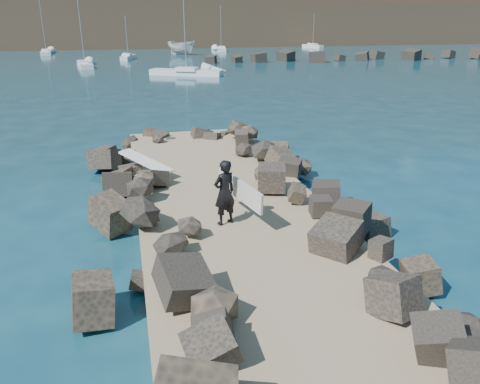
# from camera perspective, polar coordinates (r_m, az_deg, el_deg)

# --- Properties ---
(ground) EXTENTS (800.00, 800.00, 0.00)m
(ground) POSITION_cam_1_polar(r_m,az_deg,el_deg) (15.28, -0.89, -3.99)
(ground) COLOR #0F384C
(ground) RESTS_ON ground
(jetty) EXTENTS (6.00, 26.00, 0.60)m
(jetty) POSITION_cam_1_polar(r_m,az_deg,el_deg) (13.39, 1.02, -6.28)
(jetty) COLOR #8C7759
(jetty) RESTS_ON ground
(riprap_left) EXTENTS (2.60, 22.00, 1.00)m
(riprap_left) POSITION_cam_1_polar(r_m,az_deg,el_deg) (13.40, -11.68, -5.77)
(riprap_left) COLOR black
(riprap_left) RESTS_ON ground
(riprap_right) EXTENTS (2.60, 22.00, 1.00)m
(riprap_right) POSITION_cam_1_polar(r_m,az_deg,el_deg) (14.66, 11.57, -3.39)
(riprap_right) COLOR black
(riprap_right) RESTS_ON ground
(breakwater_secondary) EXTENTS (52.00, 4.00, 1.20)m
(breakwater_secondary) POSITION_cam_1_polar(r_m,az_deg,el_deg) (78.62, 15.94, 15.64)
(breakwater_secondary) COLOR black
(breakwater_secondary) RESTS_ON ground
(surfboard_resting) EXTENTS (2.03, 2.12, 0.08)m
(surfboard_resting) POSITION_cam_1_polar(r_m,az_deg,el_deg) (18.33, -11.38, 3.33)
(surfboard_resting) COLOR white
(surfboard_resting) RESTS_ON riprap_left
(boat_imported) EXTENTS (5.79, 6.58, 2.48)m
(boat_imported) POSITION_cam_1_polar(r_m,az_deg,el_deg) (87.34, -7.12, 17.08)
(boat_imported) COLOR silver
(boat_imported) RESTS_ON ground
(surfer_with_board) EXTENTS (1.27, 2.34, 1.96)m
(surfer_with_board) POSITION_cam_1_polar(r_m,az_deg,el_deg) (13.55, -1.63, -0.02)
(surfer_with_board) COLOR black
(surfer_with_board) RESTS_ON jetty
(sailboat_e) EXTENTS (2.37, 7.82, 9.21)m
(sailboat_e) POSITION_cam_1_polar(r_m,az_deg,el_deg) (94.26, -22.54, 15.45)
(sailboat_e) COLOR silver
(sailboat_e) RESTS_ON ground
(sailboat_a) EXTENTS (2.58, 7.17, 8.47)m
(sailboat_a) POSITION_cam_1_polar(r_m,az_deg,el_deg) (68.13, -18.39, 14.53)
(sailboat_a) COLOR silver
(sailboat_a) RESTS_ON ground
(sailboat_d) EXTENTS (2.56, 7.19, 8.49)m
(sailboat_d) POSITION_cam_1_polar(r_m,az_deg,el_deg) (96.51, -2.30, 17.01)
(sailboat_d) COLOR silver
(sailboat_d) RESTS_ON ground
(sailboat_c) EXTENTS (8.35, 5.63, 10.07)m
(sailboat_c) POSITION_cam_1_polar(r_m,az_deg,el_deg) (55.94, -6.56, 14.30)
(sailboat_c) COLOR silver
(sailboat_c) RESTS_ON ground
(sailboat_f) EXTENTS (3.00, 5.91, 7.13)m
(sailboat_f) POSITION_cam_1_polar(r_m,az_deg,el_deg) (107.55, 8.87, 17.16)
(sailboat_f) COLOR silver
(sailboat_f) RESTS_ON ground
(sailboat_b) EXTENTS (2.66, 5.47, 6.65)m
(sailboat_b) POSITION_cam_1_polar(r_m,az_deg,el_deg) (78.67, -13.45, 15.68)
(sailboat_b) COLOR silver
(sailboat_b) RESTS_ON ground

